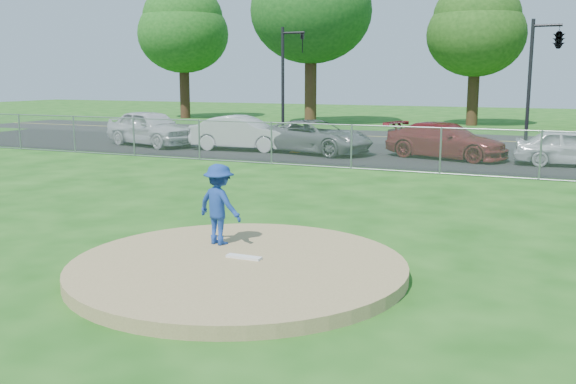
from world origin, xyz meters
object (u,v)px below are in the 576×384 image
object	(u,v)px
traffic_signal_center	(556,41)
pitcher	(219,204)
traffic_cone	(295,145)
parked_car_pearl	(571,148)
parked_car_silver	(151,128)
traffic_signal_left	(287,72)
parked_car_darkred	(446,141)
tree_center	(477,22)
parked_car_white	(243,133)
parked_car_gray	(315,137)
tree_far_left	(183,22)

from	to	relation	value
traffic_signal_center	pitcher	xyz separation A→B (m)	(-4.78, -21.15, -3.70)
traffic_cone	parked_car_pearl	size ratio (longest dim) A/B	0.16
pitcher	parked_car_silver	distance (m)	18.81
traffic_signal_left	parked_car_darkred	distance (m)	11.23
tree_center	traffic_signal_center	world-z (taller)	tree_center
tree_center	traffic_signal_left	world-z (taller)	tree_center
traffic_signal_left	traffic_cone	size ratio (longest dim) A/B	9.36
parked_car_pearl	parked_car_white	bearing A→B (deg)	86.48
parked_car_white	parked_car_gray	distance (m)	3.25
tree_far_left	pitcher	bearing A→B (deg)	-56.61
tree_center	parked_car_white	xyz separation A→B (m)	(-7.00, -18.47, -5.73)
parked_car_silver	parked_car_pearl	size ratio (longest dim) A/B	1.26
tree_center	parked_car_white	size ratio (longest dim) A/B	2.23
pitcher	parked_car_gray	distance (m)	15.36
tree_center	pitcher	world-z (taller)	tree_center
tree_center	traffic_signal_center	bearing A→B (deg)	-67.51
parked_car_silver	parked_car_pearl	xyz separation A→B (m)	(17.50, 0.31, -0.17)
tree_far_left	pitcher	xyz separation A→B (m)	(21.18, -32.15, -6.15)
tree_far_left	parked_car_white	xyz separation A→B (m)	(14.00, -17.47, -6.32)
parked_car_gray	parked_car_darkred	bearing A→B (deg)	-71.67
tree_far_left	parked_car_gray	size ratio (longest dim) A/B	2.20
tree_far_left	traffic_signal_center	world-z (taller)	tree_far_left
parked_car_gray	parked_car_pearl	xyz separation A→B (m)	(9.61, 0.08, -0.03)
pitcher	parked_car_gray	xyz separation A→B (m)	(-3.94, 14.84, -0.22)
parked_car_silver	parked_car_pearl	world-z (taller)	parked_car_silver
tree_far_left	traffic_signal_center	distance (m)	28.31
traffic_signal_left	parked_car_white	xyz separation A→B (m)	(0.77, -6.47, -2.62)
traffic_signal_left	parked_car_white	size ratio (longest dim) A/B	1.27
tree_center	parked_car_white	distance (m)	20.57
tree_far_left	traffic_cone	bearing A→B (deg)	-46.67
parked_car_gray	traffic_cone	bearing A→B (deg)	108.76
traffic_signal_left	parked_car_pearl	xyz separation A→B (m)	(13.61, -6.22, -2.71)
tree_far_left	parked_car_pearl	world-z (taller)	tree_far_left
traffic_signal_center	parked_car_silver	bearing A→B (deg)	-158.56
tree_center	parked_car_pearl	world-z (taller)	tree_center
traffic_signal_left	parked_car_pearl	size ratio (longest dim) A/B	1.48
traffic_signal_left	traffic_cone	xyz separation A→B (m)	(3.17, -6.39, -3.05)
parked_car_silver	parked_car_gray	world-z (taller)	parked_car_silver
tree_far_left	traffic_cone	size ratio (longest dim) A/B	17.95
parked_car_silver	traffic_signal_left	bearing A→B (deg)	-14.19
parked_car_gray	parked_car_pearl	world-z (taller)	parked_car_gray
traffic_cone	parked_car_silver	size ratio (longest dim) A/B	0.13
traffic_cone	parked_car_silver	distance (m)	7.07
tree_far_left	parked_car_silver	world-z (taller)	tree_far_left
traffic_signal_left	traffic_cone	world-z (taller)	traffic_signal_left
tree_center	parked_car_silver	distance (m)	22.60
traffic_signal_left	traffic_signal_center	world-z (taller)	same
tree_far_left	parked_car_gray	xyz separation A→B (m)	(17.24, -17.31, -6.37)
tree_far_left	parked_car_silver	bearing A→B (deg)	-61.93
pitcher	parked_car_white	xyz separation A→B (m)	(-7.18, 14.68, -0.17)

